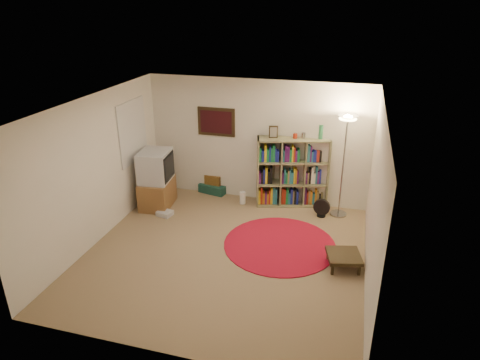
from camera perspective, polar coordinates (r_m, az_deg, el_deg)
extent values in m
cube|color=#856D4E|center=(7.21, -2.07, -9.88)|extent=(4.50, 4.50, 0.02)
cube|color=white|center=(6.21, -2.40, 10.00)|extent=(4.50, 4.50, 0.02)
cube|color=silver|center=(8.65, 2.31, 5.17)|extent=(4.50, 0.02, 2.50)
cube|color=silver|center=(4.78, -10.57, -11.34)|extent=(4.50, 0.02, 2.50)
cube|color=silver|center=(7.56, -18.78, 1.20)|extent=(0.02, 4.50, 2.50)
cube|color=silver|center=(6.36, 17.62, -2.87)|extent=(0.02, 4.50, 2.50)
cube|color=black|center=(8.74, -3.18, 7.75)|extent=(0.78, 0.04, 0.58)
cube|color=#3E0C13|center=(8.73, -3.22, 7.72)|extent=(0.66, 0.01, 0.46)
cube|color=white|center=(8.49, -14.15, 6.26)|extent=(0.03, 1.00, 1.20)
cube|color=beige|center=(8.44, 14.60, 3.60)|extent=(0.08, 0.01, 0.12)
cube|color=#787550|center=(8.90, 6.76, -3.03)|extent=(1.47, 0.76, 0.03)
cube|color=#787550|center=(8.38, 7.20, 5.45)|extent=(1.47, 0.76, 0.03)
cube|color=#787550|center=(8.56, 2.39, 1.10)|extent=(0.13, 0.40, 1.41)
cube|color=#787550|center=(8.72, 11.48, 1.05)|extent=(0.13, 0.40, 1.41)
cube|color=#787550|center=(8.79, 6.85, 1.55)|extent=(1.37, 0.39, 1.41)
cube|color=#787550|center=(8.59, 5.42, 1.09)|extent=(0.13, 0.38, 1.35)
cube|color=#787550|center=(8.65, 8.52, 1.07)|extent=(0.13, 0.38, 1.35)
cube|color=#787550|center=(8.71, 6.90, -0.35)|extent=(1.40, 0.72, 0.03)
cube|color=#787550|center=(8.53, 7.05, 2.54)|extent=(1.40, 0.72, 0.03)
cube|color=gold|center=(8.74, 2.58, -2.14)|extent=(0.08, 0.17, 0.30)
cube|color=#A82918|center=(8.73, 2.88, -1.98)|extent=(0.08, 0.17, 0.36)
cube|color=#C07418|center=(8.75, 3.17, -2.32)|extent=(0.08, 0.17, 0.24)
cube|color=#501860|center=(8.76, 3.45, -2.32)|extent=(0.08, 0.17, 0.24)
cube|color=#C07418|center=(8.76, 3.70, -2.38)|extent=(0.07, 0.16, 0.22)
cube|color=#A82918|center=(8.75, 3.95, -2.16)|extent=(0.07, 0.16, 0.30)
cube|color=gold|center=(8.74, 4.21, -2.01)|extent=(0.08, 0.17, 0.35)
cube|color=#246D84|center=(8.74, 4.50, -1.98)|extent=(0.08, 0.17, 0.36)
cube|color=#246D84|center=(8.75, 4.80, -2.07)|extent=(0.08, 0.17, 0.33)
cube|color=#501860|center=(8.57, 2.64, 0.37)|extent=(0.09, 0.17, 0.23)
cube|color=black|center=(8.57, 2.95, 0.44)|extent=(0.08, 0.17, 0.25)
cube|color=navy|center=(8.56, 3.23, 0.57)|extent=(0.08, 0.16, 0.29)
cube|color=gold|center=(8.55, 3.51, 0.71)|extent=(0.08, 0.17, 0.34)
cube|color=black|center=(8.57, 3.81, 0.46)|extent=(0.08, 0.17, 0.26)
cube|color=black|center=(8.56, 4.15, 0.74)|extent=(0.09, 0.17, 0.35)
cube|color=#18783B|center=(8.39, 2.70, 3.40)|extent=(0.09, 0.17, 0.28)
cube|color=navy|center=(8.40, 3.05, 3.24)|extent=(0.09, 0.17, 0.23)
cube|color=gold|center=(8.39, 3.40, 3.62)|extent=(0.08, 0.17, 0.35)
cube|color=#18783B|center=(8.40, 3.72, 3.35)|extent=(0.09, 0.17, 0.27)
cube|color=navy|center=(8.40, 4.01, 3.52)|extent=(0.07, 0.16, 0.32)
cube|color=#18783B|center=(8.40, 4.22, 3.42)|extent=(0.07, 0.16, 0.29)
cube|color=#18783B|center=(8.40, 4.50, 3.58)|extent=(0.09, 0.17, 0.34)
cube|color=navy|center=(8.41, 4.77, 3.38)|extent=(0.07, 0.16, 0.28)
cube|color=navy|center=(8.42, 5.03, 3.24)|extent=(0.08, 0.17, 0.24)
cube|color=#A82918|center=(8.76, 5.65, -2.03)|extent=(0.08, 0.17, 0.34)
cube|color=#A82918|center=(8.77, 5.94, -2.11)|extent=(0.08, 0.17, 0.32)
cube|color=#18783B|center=(8.77, 6.24, -2.09)|extent=(0.09, 0.17, 0.32)
cube|color=#246D84|center=(8.80, 6.54, -2.32)|extent=(0.08, 0.17, 0.24)
cube|color=navy|center=(8.78, 6.85, -2.08)|extent=(0.09, 0.17, 0.33)
cube|color=olive|center=(8.80, 7.10, -2.19)|extent=(0.07, 0.16, 0.29)
cube|color=black|center=(8.79, 7.33, -2.09)|extent=(0.08, 0.16, 0.32)
cube|color=navy|center=(8.81, 7.60, -2.23)|extent=(0.08, 0.17, 0.27)
cube|color=#501860|center=(8.60, 5.72, 0.40)|extent=(0.07, 0.16, 0.24)
cube|color=#246D84|center=(8.59, 5.95, 0.57)|extent=(0.07, 0.16, 0.30)
cube|color=#18783B|center=(8.61, 6.20, 0.36)|extent=(0.08, 0.16, 0.23)
cube|color=olive|center=(8.60, 6.44, 0.48)|extent=(0.07, 0.16, 0.27)
cube|color=#246D84|center=(8.60, 6.66, 0.56)|extent=(0.07, 0.16, 0.29)
cube|color=#246D84|center=(8.62, 6.93, 0.39)|extent=(0.09, 0.17, 0.24)
cube|color=gold|center=(8.61, 7.22, 0.63)|extent=(0.07, 0.16, 0.32)
cube|color=#C07418|center=(8.61, 7.44, 0.61)|extent=(0.07, 0.16, 0.31)
cube|color=#501860|center=(8.63, 7.66, 0.44)|extent=(0.07, 0.16, 0.26)
cube|color=#246D84|center=(8.43, 5.83, 3.26)|extent=(0.07, 0.16, 0.24)
cube|color=#501860|center=(8.42, 6.10, 3.55)|extent=(0.08, 0.17, 0.33)
cube|color=#501860|center=(8.43, 6.43, 3.49)|extent=(0.09, 0.17, 0.32)
cube|color=#18783B|center=(8.44, 6.74, 3.32)|extent=(0.08, 0.17, 0.26)
cube|color=gold|center=(8.43, 7.00, 3.56)|extent=(0.07, 0.16, 0.34)
cube|color=#A82918|center=(8.44, 7.22, 3.44)|extent=(0.07, 0.16, 0.30)
cube|color=#501860|center=(8.46, 7.46, 3.24)|extent=(0.08, 0.16, 0.24)
cube|color=#18783B|center=(8.46, 7.77, 3.30)|extent=(0.09, 0.17, 0.26)
cube|color=#501860|center=(8.82, 8.68, -2.03)|extent=(0.08, 0.16, 0.34)
cube|color=#A82918|center=(8.84, 8.92, -2.25)|extent=(0.07, 0.16, 0.27)
cube|color=olive|center=(8.84, 9.15, -2.14)|extent=(0.07, 0.16, 0.30)
cube|color=#C07418|center=(8.85, 9.40, -2.23)|extent=(0.08, 0.17, 0.27)
cube|color=#246D84|center=(8.86, 9.70, -2.33)|extent=(0.09, 0.17, 0.24)
cube|color=#C07418|center=(8.85, 10.01, -2.05)|extent=(0.08, 0.17, 0.33)
cube|color=olive|center=(8.87, 10.26, -2.20)|extent=(0.08, 0.17, 0.28)
cube|color=black|center=(8.89, 10.52, -2.37)|extent=(0.08, 0.17, 0.22)
cube|color=olive|center=(8.89, 10.77, -2.26)|extent=(0.07, 0.16, 0.26)
cube|color=#501860|center=(8.65, 8.82, 0.36)|extent=(0.07, 0.16, 0.23)
cube|color=olive|center=(8.66, 9.03, 0.37)|extent=(0.07, 0.16, 0.23)
cube|color=black|center=(8.65, 9.27, 0.64)|extent=(0.08, 0.16, 0.32)
cube|color=silver|center=(8.65, 9.55, 0.71)|extent=(0.08, 0.17, 0.35)
cube|color=silver|center=(8.68, 9.81, 0.35)|extent=(0.08, 0.17, 0.23)
cube|color=#246D84|center=(8.66, 10.10, 0.76)|extent=(0.07, 0.16, 0.36)
cube|color=#501860|center=(8.69, 10.32, 0.45)|extent=(0.08, 0.16, 0.26)
cube|color=navy|center=(8.68, 10.57, 0.56)|extent=(0.07, 0.16, 0.30)
cube|color=#246D84|center=(8.47, 9.09, 3.57)|extent=(0.09, 0.17, 0.35)
cube|color=#501860|center=(8.48, 9.37, 3.47)|extent=(0.07, 0.16, 0.32)
cube|color=#246D84|center=(8.50, 9.56, 3.16)|extent=(0.07, 0.16, 0.22)
cube|color=navy|center=(8.51, 9.78, 3.22)|extent=(0.07, 0.16, 0.24)
cube|color=navy|center=(8.51, 9.99, 3.19)|extent=(0.07, 0.16, 0.23)
cube|color=#A82918|center=(8.52, 10.29, 3.20)|extent=(0.09, 0.17, 0.24)
cube|color=black|center=(8.53, 10.60, 3.18)|extent=(0.08, 0.17, 0.24)
cube|color=black|center=(8.32, 4.47, 6.41)|extent=(0.17, 0.06, 0.24)
cube|color=gray|center=(8.31, 4.47, 6.38)|extent=(0.13, 0.04, 0.19)
cylinder|color=#9C240E|center=(8.37, 7.36, 5.84)|extent=(0.10, 0.10, 0.09)
cylinder|color=gray|center=(8.39, 8.46, 5.89)|extent=(0.09, 0.09, 0.11)
cylinder|color=#399459|center=(8.37, 10.73, 6.32)|extent=(0.10, 0.10, 0.28)
cylinder|color=#399459|center=(8.46, 11.33, 6.44)|extent=(0.10, 0.10, 0.28)
cylinder|color=gray|center=(8.62, 12.95, -4.41)|extent=(0.38, 0.38, 0.03)
cylinder|color=gray|center=(8.23, 13.53, 1.43)|extent=(0.03, 0.03, 1.86)
cone|color=gray|center=(7.94, 14.18, 7.89)|extent=(0.46, 0.46, 0.15)
cylinder|color=#FFD88C|center=(7.93, 14.19, 7.92)|extent=(0.37, 0.37, 0.02)
cylinder|color=black|center=(8.50, 10.77, -4.65)|extent=(0.18, 0.18, 0.03)
cylinder|color=black|center=(8.46, 10.81, -4.17)|extent=(0.04, 0.04, 0.13)
cylinder|color=black|center=(8.39, 10.84, -3.55)|extent=(0.32, 0.09, 0.32)
cube|color=brown|center=(8.80, -10.95, -1.72)|extent=(0.64, 0.86, 0.56)
cube|color=silver|center=(8.58, -11.24, 1.83)|extent=(0.63, 0.72, 0.61)
cube|color=black|center=(8.48, -9.44, 1.73)|extent=(0.08, 0.58, 0.51)
cube|color=black|center=(8.48, -9.40, 1.73)|extent=(0.07, 0.51, 0.45)
cube|color=silver|center=(8.49, -9.99, -4.38)|extent=(0.32, 0.28, 0.09)
cube|color=#163D33|center=(9.35, -3.47, -1.02)|extent=(0.65, 0.50, 0.19)
cube|color=brown|center=(9.29, -3.46, 0.13)|extent=(0.39, 0.30, 0.20)
cylinder|color=white|center=(8.79, 0.35, -2.38)|extent=(0.14, 0.14, 0.25)
cylinder|color=maroon|center=(7.47, 5.31, -8.55)|extent=(1.92, 1.92, 0.02)
cube|color=black|center=(6.97, 13.68, -9.81)|extent=(0.62, 0.62, 0.06)
cube|color=black|center=(6.83, 12.22, -11.57)|extent=(0.05, 0.05, 0.18)
cube|color=black|center=(6.92, 15.61, -11.45)|extent=(0.05, 0.05, 0.18)
cube|color=black|center=(7.16, 11.65, -9.72)|extent=(0.05, 0.05, 0.18)
cube|color=black|center=(7.25, 14.87, -9.63)|extent=(0.05, 0.05, 0.18)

